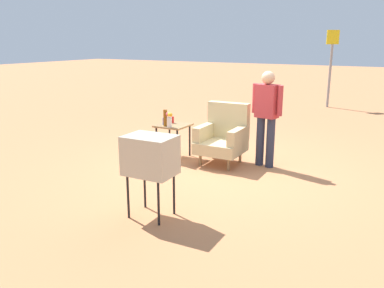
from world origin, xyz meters
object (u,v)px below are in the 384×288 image
(road_sign, at_px, (331,64))
(tv_on_stand, at_px, (150,156))
(soda_can_blue, at_px, (164,121))
(bottle_tall_amber, at_px, (165,118))
(person_standing, at_px, (267,113))
(soda_can_red, at_px, (172,120))
(armchair, at_px, (223,136))
(side_table, at_px, (173,129))
(flower_vase, at_px, (169,119))

(road_sign, bearing_deg, tv_on_stand, -91.34)
(soda_can_blue, height_order, bottle_tall_amber, bottle_tall_amber)
(person_standing, bearing_deg, road_sign, 92.55)
(road_sign, relative_size, soda_can_blue, 20.00)
(tv_on_stand, relative_size, soda_can_red, 8.44)
(armchair, distance_m, bottle_tall_amber, 1.09)
(soda_can_red, relative_size, soda_can_blue, 1.00)
(armchair, distance_m, soda_can_blue, 1.14)
(side_table, bearing_deg, tv_on_stand, -64.22)
(soda_can_red, xyz_separation_m, bottle_tall_amber, (0.04, -0.29, 0.09))
(tv_on_stand, relative_size, soda_can_blue, 8.44)
(armchair, relative_size, road_sign, 0.43)
(armchair, bearing_deg, bottle_tall_amber, -162.99)
(side_table, distance_m, soda_can_blue, 0.22)
(person_standing, height_order, road_sign, road_sign)
(soda_can_blue, relative_size, flower_vase, 0.46)
(side_table, relative_size, bottle_tall_amber, 2.08)
(person_standing, relative_size, soda_can_blue, 13.44)
(person_standing, bearing_deg, flower_vase, -161.44)
(tv_on_stand, height_order, road_sign, road_sign)
(bottle_tall_amber, bearing_deg, soda_can_blue, 129.80)
(tv_on_stand, distance_m, road_sign, 9.74)
(armchair, xyz_separation_m, road_sign, (0.39, 7.26, 0.88))
(person_standing, bearing_deg, soda_can_blue, -167.97)
(person_standing, relative_size, bottle_tall_amber, 5.47)
(person_standing, xyz_separation_m, soda_can_blue, (-1.82, -0.39, -0.25))
(road_sign, distance_m, flower_vase, 7.74)
(road_sign, distance_m, soda_can_red, 7.45)
(side_table, xyz_separation_m, soda_can_blue, (-0.14, -0.07, 0.15))
(armchair, height_order, flower_vase, armchair)
(bottle_tall_amber, bearing_deg, flower_vase, -20.58)
(armchair, relative_size, side_table, 1.70)
(tv_on_stand, bearing_deg, bottle_tall_amber, 118.71)
(side_table, distance_m, bottle_tall_amber, 0.31)
(side_table, xyz_separation_m, flower_vase, (0.06, -0.23, 0.24))
(side_table, bearing_deg, road_sign, 79.59)
(soda_can_red, height_order, soda_can_blue, same)
(side_table, relative_size, soda_can_blue, 5.11)
(side_table, distance_m, person_standing, 1.75)
(soda_can_blue, height_order, flower_vase, flower_vase)
(person_standing, distance_m, flower_vase, 1.71)
(bottle_tall_amber, bearing_deg, side_table, 74.45)
(soda_can_red, bearing_deg, bottle_tall_amber, -82.85)
(soda_can_red, distance_m, flower_vase, 0.38)
(person_standing, height_order, flower_vase, person_standing)
(armchair, relative_size, person_standing, 0.65)
(side_table, height_order, soda_can_blue, soda_can_blue)
(person_standing, distance_m, soda_can_red, 1.79)
(road_sign, bearing_deg, person_standing, -87.45)
(soda_can_blue, bearing_deg, tv_on_stand, -60.67)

